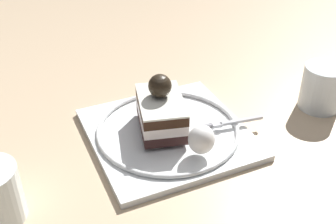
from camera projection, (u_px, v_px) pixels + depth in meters
name	position (u px, v px, depth m)	size (l,w,h in m)	color
ground_plane	(186.00, 143.00, 0.69)	(2.40, 2.40, 0.00)	tan
dessert_plate	(168.00, 132.00, 0.70)	(0.28, 0.28, 0.02)	white
cake_slice	(161.00, 110.00, 0.68)	(0.08, 0.11, 0.09)	#321A18
whipped_cream_dollop	(201.00, 139.00, 0.63)	(0.04, 0.04, 0.05)	white
fork	(228.00, 123.00, 0.70)	(0.11, 0.01, 0.00)	silver
drink_glass_near	(322.00, 89.00, 0.76)	(0.07, 0.07, 0.08)	silver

